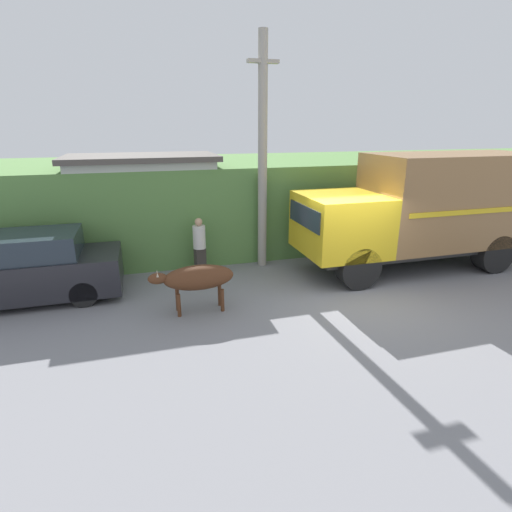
% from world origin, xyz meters
% --- Properties ---
extents(ground_plane, '(60.00, 60.00, 0.00)m').
position_xyz_m(ground_plane, '(0.00, 0.00, 0.00)').
color(ground_plane, gray).
extents(hillside_embankment, '(32.00, 6.36, 3.04)m').
position_xyz_m(hillside_embankment, '(0.00, 6.51, 1.52)').
color(hillside_embankment, '#568442').
rests_on(hillside_embankment, ground_plane).
extents(building_backdrop, '(4.58, 2.70, 3.42)m').
position_xyz_m(building_backdrop, '(-5.17, 4.53, 1.73)').
color(building_backdrop, '#B2BCAD').
rests_on(building_backdrop, ground_plane).
extents(cargo_truck, '(7.45, 2.44, 3.50)m').
position_xyz_m(cargo_truck, '(3.04, 1.42, 1.91)').
color(cargo_truck, '#2D2D2D').
rests_on(cargo_truck, ground_plane).
extents(brown_cow, '(2.01, 0.60, 1.17)m').
position_xyz_m(brown_cow, '(-4.19, 0.25, 0.86)').
color(brown_cow, '#512D19').
rests_on(brown_cow, ground_plane).
extents(parked_suv, '(4.73, 1.84, 1.76)m').
position_xyz_m(parked_suv, '(-8.31, 2.11, 0.84)').
color(parked_suv, '#232328').
rests_on(parked_suv, ground_plane).
extents(pedestrian_on_hill, '(0.47, 0.47, 1.71)m').
position_xyz_m(pedestrian_on_hill, '(-3.74, 2.84, 0.93)').
color(pedestrian_on_hill, '#38332D').
rests_on(pedestrian_on_hill, ground_plane).
extents(utility_pole, '(0.90, 0.28, 6.79)m').
position_xyz_m(utility_pole, '(-1.72, 3.05, 3.49)').
color(utility_pole, '#9E998E').
rests_on(utility_pole, ground_plane).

